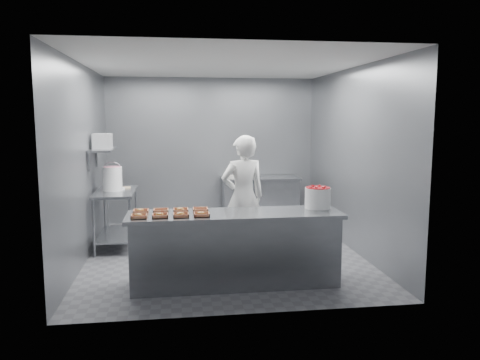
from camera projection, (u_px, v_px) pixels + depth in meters
name	position (u px, v px, depth m)	size (l,w,h in m)	color
floor	(224.00, 253.00, 7.12)	(4.50, 4.50, 0.00)	#4C4C51
ceiling	(223.00, 65.00, 6.74)	(4.50, 4.50, 0.00)	white
wall_back	(212.00, 151.00, 9.14)	(4.00, 0.04, 2.80)	slate
wall_left	(84.00, 163.00, 6.66)	(0.04, 4.50, 2.80)	slate
wall_right	(352.00, 160.00, 7.20)	(0.04, 4.50, 2.80)	slate
service_counter	(235.00, 248.00, 5.73)	(2.60, 0.70, 0.90)	slate
prep_table	(116.00, 210.00, 7.40)	(0.60, 1.20, 0.90)	slate
back_counter	(260.00, 200.00, 9.04)	(1.50, 0.60, 0.90)	slate
wall_shelf	(103.00, 150.00, 7.25)	(0.35, 0.90, 0.03)	slate
tray_0	(139.00, 216.00, 5.38)	(0.19, 0.18, 0.06)	tan
tray_1	(160.00, 215.00, 5.41)	(0.19, 0.18, 0.06)	tan
tray_2	(181.00, 215.00, 5.44)	(0.19, 0.18, 0.06)	tan
tray_3	(201.00, 214.00, 5.48)	(0.19, 0.18, 0.06)	tan
tray_4	(141.00, 211.00, 5.65)	(0.19, 0.18, 0.06)	tan
tray_5	(161.00, 211.00, 5.69)	(0.19, 0.18, 0.04)	tan
tray_6	(181.00, 210.00, 5.72)	(0.19, 0.18, 0.06)	tan
tray_7	(200.00, 210.00, 5.75)	(0.19, 0.18, 0.04)	tan
worker	(243.00, 197.00, 6.82)	(0.65, 0.43, 1.79)	white
strawberry_tub	(318.00, 197.00, 5.94)	(0.33, 0.33, 0.27)	white
glaze_bucket	(113.00, 178.00, 7.35)	(0.31, 0.30, 0.46)	white
bucket_lid	(116.00, 189.00, 7.47)	(0.30, 0.30, 0.02)	white
rag	(126.00, 188.00, 7.61)	(0.14, 0.12, 0.02)	#CCB28C
appliance	(102.00, 141.00, 7.23)	(0.27, 0.31, 0.23)	gray
paper_stack	(235.00, 176.00, 8.92)	(0.30, 0.22, 0.05)	silver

